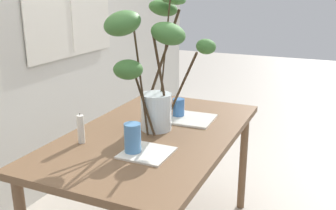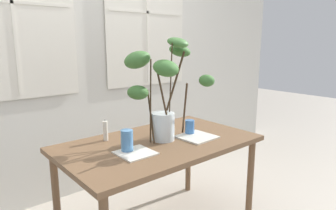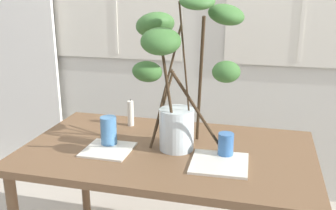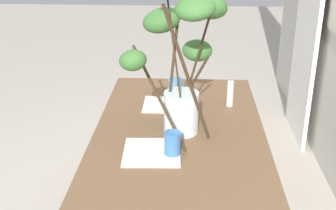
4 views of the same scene
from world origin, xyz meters
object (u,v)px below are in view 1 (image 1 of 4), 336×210
object	(u,v)px
pillar_candle	(81,129)
drinking_glass_blue_left	(133,139)
plate_square_left	(147,153)
vase_with_branches	(154,59)
drinking_glass_blue_right	(179,108)
dining_table	(154,144)
plate_square_right	(192,119)

from	to	relation	value
pillar_candle	drinking_glass_blue_left	bearing A→B (deg)	-91.35
drinking_glass_blue_left	plate_square_left	xyz separation A→B (m)	(0.02, -0.06, -0.07)
vase_with_branches	drinking_glass_blue_right	size ratio (longest dim) A/B	6.63
dining_table	pillar_candle	bearing A→B (deg)	136.69
plate_square_right	drinking_glass_blue_right	bearing A→B (deg)	80.26
drinking_glass_blue_right	plate_square_right	xyz separation A→B (m)	(-0.02, -0.09, -0.05)
plate_square_left	plate_square_right	distance (m)	0.54
dining_table	drinking_glass_blue_left	world-z (taller)	drinking_glass_blue_left
plate_square_right	pillar_candle	bearing A→B (deg)	145.33
plate_square_left	pillar_candle	size ratio (longest dim) A/B	1.43
dining_table	plate_square_left	bearing A→B (deg)	-160.48
drinking_glass_blue_left	plate_square_left	world-z (taller)	drinking_glass_blue_left
drinking_glass_blue_right	plate_square_left	xyz separation A→B (m)	(-0.56, -0.07, -0.05)
drinking_glass_blue_right	plate_square_right	distance (m)	0.11
plate_square_left	drinking_glass_blue_left	bearing A→B (deg)	107.82
vase_with_branches	plate_square_left	distance (m)	0.51
drinking_glass_blue_right	plate_square_right	size ratio (longest dim) A/B	0.45
drinking_glass_blue_right	plate_square_left	world-z (taller)	drinking_glass_blue_right
dining_table	drinking_glass_blue_left	size ratio (longest dim) A/B	9.52
pillar_candle	plate_square_left	bearing A→B (deg)	-87.91
drinking_glass_blue_right	plate_square_left	distance (m)	0.56
dining_table	pillar_candle	size ratio (longest dim) A/B	9.02
drinking_glass_blue_left	pillar_candle	xyz separation A→B (m)	(0.01, 0.30, -0.00)
dining_table	drinking_glass_blue_left	distance (m)	0.33
dining_table	plate_square_right	xyz separation A→B (m)	(0.27, -0.12, 0.08)
vase_with_branches	plate_square_right	distance (m)	0.47
vase_with_branches	pillar_candle	distance (m)	0.52
drinking_glass_blue_left	drinking_glass_blue_right	world-z (taller)	drinking_glass_blue_left
plate_square_left	pillar_candle	world-z (taller)	pillar_candle
drinking_glass_blue_left	pillar_candle	bearing A→B (deg)	88.65
vase_with_branches	drinking_glass_blue_left	bearing A→B (deg)	-171.79
drinking_glass_blue_left	pillar_candle	world-z (taller)	pillar_candle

